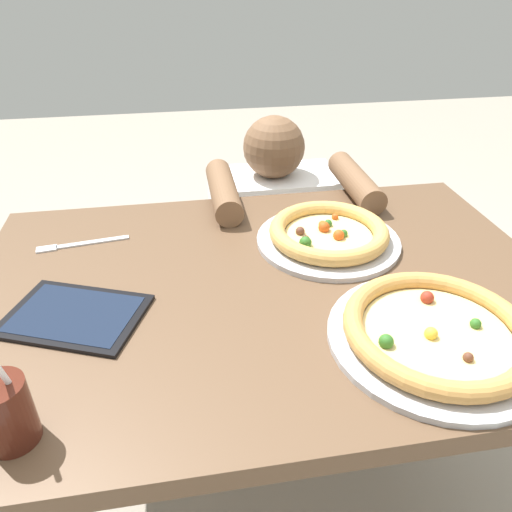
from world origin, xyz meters
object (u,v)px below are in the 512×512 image
object	(u,v)px
fork	(78,244)
pizza_far	(328,234)
pizza_near	(437,332)
diner_seated	(272,262)
drink_cup_colored	(6,413)
tablet	(75,315)

from	to	relation	value
fork	pizza_far	bearing A→B (deg)	-8.53
pizza_near	diner_seated	xyz separation A→B (m)	(-0.11, 0.82, -0.37)
fork	diner_seated	bearing A→B (deg)	35.96
pizza_near	diner_seated	distance (m)	0.91
pizza_near	pizza_far	world-z (taller)	pizza_far
pizza_near	drink_cup_colored	bearing A→B (deg)	-172.48
drink_cup_colored	fork	distance (m)	0.53
pizza_near	drink_cup_colored	xyz separation A→B (m)	(-0.66, -0.09, 0.03)
diner_seated	pizza_far	bearing A→B (deg)	-86.23
pizza_far	diner_seated	bearing A→B (deg)	93.77
drink_cup_colored	diner_seated	bearing A→B (deg)	59.08
pizza_far	pizza_near	bearing A→B (deg)	-76.65
tablet	diner_seated	xyz separation A→B (m)	(0.50, 0.65, -0.35)
pizza_near	fork	distance (m)	0.78
pizza_far	drink_cup_colored	size ratio (longest dim) A/B	1.82
fork	tablet	bearing A→B (deg)	-83.64
pizza_far	fork	xyz separation A→B (m)	(-0.56, 0.08, -0.02)
pizza_far	drink_cup_colored	distance (m)	0.72
pizza_far	fork	size ratio (longest dim) A/B	1.60
pizza_near	tablet	bearing A→B (deg)	164.58
pizza_near	drink_cup_colored	distance (m)	0.66
pizza_near	pizza_far	size ratio (longest dim) A/B	1.13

